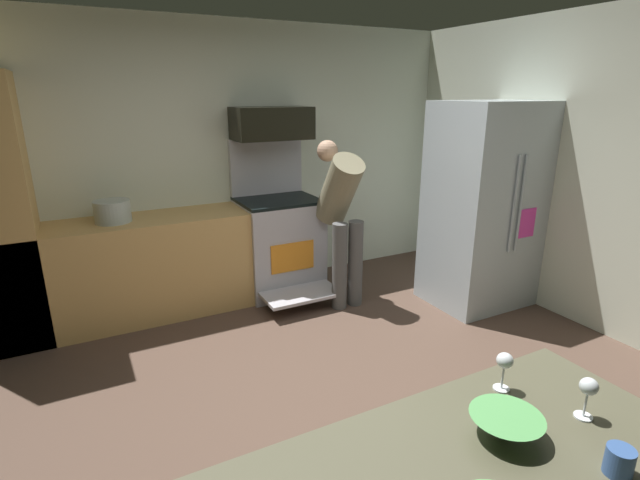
% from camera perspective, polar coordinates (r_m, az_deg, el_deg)
% --- Properties ---
extents(ground_plane, '(5.20, 4.80, 0.02)m').
position_cam_1_polar(ground_plane, '(3.25, 1.88, -19.71)').
color(ground_plane, brown).
extents(wall_back, '(5.20, 0.12, 2.60)m').
position_cam_1_polar(wall_back, '(4.81, -11.94, 9.27)').
color(wall_back, silver).
rests_on(wall_back, ground).
extents(wall_right, '(0.12, 4.80, 2.60)m').
position_cam_1_polar(wall_right, '(4.49, 31.83, 6.47)').
color(wall_right, silver).
rests_on(wall_right, ground).
extents(lower_cabinet_run, '(2.40, 0.60, 0.90)m').
position_cam_1_polar(lower_cabinet_run, '(4.51, -21.02, -3.26)').
color(lower_cabinet_run, tan).
rests_on(lower_cabinet_run, ground).
extents(oven_range, '(0.76, 1.03, 1.51)m').
position_cam_1_polar(oven_range, '(4.78, -4.96, -0.21)').
color(oven_range, '#B8B6BF').
rests_on(oven_range, ground).
extents(microwave, '(0.74, 0.38, 0.30)m').
position_cam_1_polar(microwave, '(4.65, -5.81, 13.80)').
color(microwave, black).
rests_on(microwave, oven_range).
extents(refrigerator, '(0.90, 0.76, 1.88)m').
position_cam_1_polar(refrigerator, '(4.65, 19.01, 3.88)').
color(refrigerator, '#AFBDC5').
rests_on(refrigerator, ground).
extents(person_cook, '(0.31, 0.63, 1.52)m').
position_cam_1_polar(person_cook, '(4.39, 2.52, 3.46)').
color(person_cook, '#535353').
rests_on(person_cook, ground).
extents(mixing_bowl_prep, '(0.23, 0.23, 0.08)m').
position_cam_1_polar(mixing_bowl_prep, '(1.72, 21.41, -20.09)').
color(mixing_bowl_prep, '#549C54').
rests_on(mixing_bowl_prep, counter_island).
extents(wine_glass_near, '(0.06, 0.06, 0.15)m').
position_cam_1_polar(wine_glass_near, '(1.88, 29.57, -15.37)').
color(wine_glass_near, silver).
rests_on(wine_glass_near, counter_island).
extents(wine_glass_mid, '(0.06, 0.06, 0.15)m').
position_cam_1_polar(wine_glass_mid, '(1.90, 21.31, -13.66)').
color(wine_glass_mid, silver).
rests_on(wine_glass_mid, counter_island).
extents(mug_tea, '(0.08, 0.08, 0.09)m').
position_cam_1_polar(mug_tea, '(1.73, 32.32, -21.58)').
color(mug_tea, '#355692').
rests_on(mug_tea, counter_island).
extents(stock_pot, '(0.29, 0.29, 0.19)m').
position_cam_1_polar(stock_pot, '(4.34, -23.70, 3.18)').
color(stock_pot, '#AEBAB5').
rests_on(stock_pot, lower_cabinet_run).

